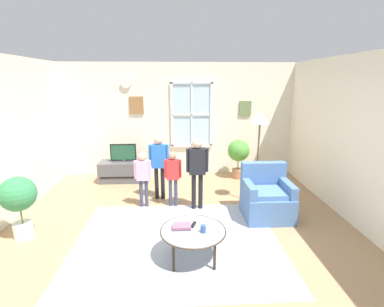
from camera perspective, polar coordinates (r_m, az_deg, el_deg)
name	(u,v)px	position (r m, az deg, el deg)	size (l,w,h in m)	color
ground_plane	(180,235)	(4.37, -2.40, -16.12)	(6.04, 6.40, 0.02)	#9E7A56
back_wall	(179,119)	(6.78, -2.71, 6.92)	(5.44, 0.17, 2.63)	silver
side_wall_right	(375,146)	(4.77, 33.04, 1.25)	(0.12, 5.80, 2.63)	silver
area_rug	(177,241)	(4.19, -3.00, -17.39)	(2.88, 2.38, 0.01)	#999EAD
tv_stand	(124,171)	(6.57, -13.53, -3.50)	(1.09, 0.48, 0.46)	#4C4C51
television	(123,152)	(6.45, -13.77, 0.21)	(0.57, 0.08, 0.40)	#4C4C4C
armchair	(266,198)	(4.90, 14.85, -8.68)	(0.76, 0.74, 0.87)	#476B9E
coffee_table	(193,231)	(3.67, 0.21, -15.53)	(0.84, 0.84, 0.41)	#99B2B7
book_stack	(182,226)	(3.69, -2.13, -14.57)	(0.24, 0.16, 0.05)	gray
cup	(203,229)	(3.59, 2.29, -15.01)	(0.07, 0.07, 0.10)	#334C8C
remote_near_books	(193,225)	(3.76, 0.30, -14.21)	(0.04, 0.14, 0.02)	black
person_red_shirt	(173,173)	(5.01, -3.92, -3.88)	(0.31, 0.14, 1.02)	#333851
person_black_shirt	(197,165)	(4.85, 1.07, -2.43)	(0.39, 0.18, 1.28)	black
person_pink_shirt	(143,173)	(5.05, -9.92, -4.00)	(0.30, 0.14, 1.01)	#333851
person_blue_shirt	(159,160)	(5.31, -6.72, -1.25)	(0.38, 0.17, 1.25)	black
potted_plant_by_window	(238,153)	(6.57, 9.39, 0.07)	(0.50, 0.50, 0.91)	#9E6B4C
potted_plant_corner	(19,198)	(4.70, -31.73, -7.76)	(0.50, 0.50, 0.93)	silver
floor_lamp	(260,127)	(5.09, 13.55, 5.33)	(0.32, 0.32, 1.72)	black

